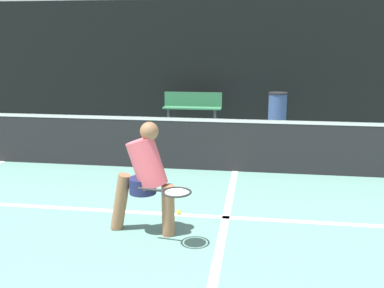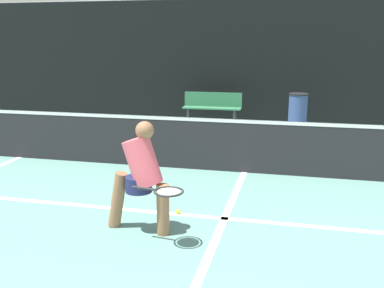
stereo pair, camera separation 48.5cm
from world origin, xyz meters
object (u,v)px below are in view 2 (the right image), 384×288
object	(u,v)px
player_practicing	(142,174)
courtside_bench	(212,107)
trash_bin	(298,111)
parked_car	(257,88)

from	to	relation	value
player_practicing	courtside_bench	distance (m)	7.40
player_practicing	trash_bin	distance (m)	7.38
player_practicing	courtside_bench	size ratio (longest dim) A/B	0.85
courtside_bench	trash_bin	size ratio (longest dim) A/B	1.75
courtside_bench	trash_bin	bearing A→B (deg)	-6.10
trash_bin	courtside_bench	bearing A→B (deg)	174.52
courtside_bench	parked_car	xyz separation A→B (m)	(0.82, 4.33, 0.10)
courtside_bench	parked_car	distance (m)	4.41
trash_bin	parked_car	distance (m)	4.80
courtside_bench	parked_car	world-z (taller)	parked_car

